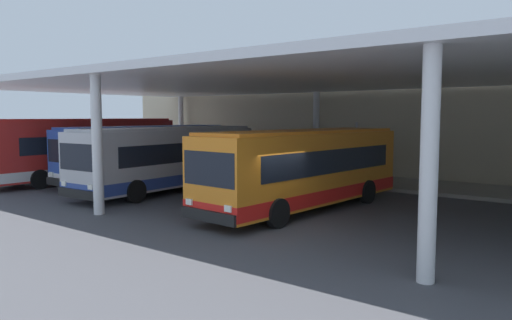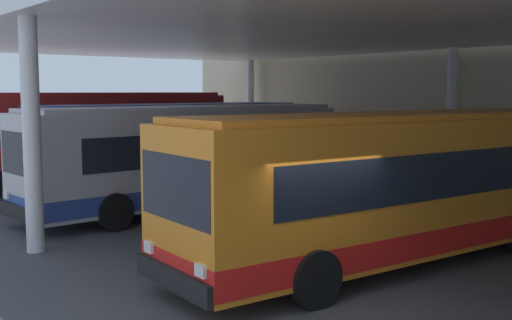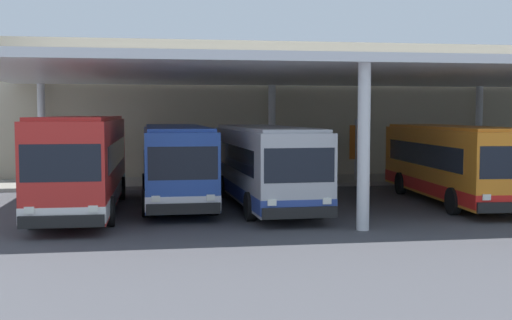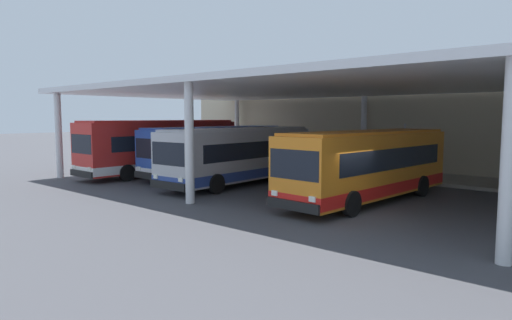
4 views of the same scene
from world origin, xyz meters
TOP-DOWN VIEW (x-y plane):
  - ground_plane at (0.00, 0.00)m, footprint 200.00×200.00m
  - platform_kerb at (0.00, 11.75)m, footprint 42.00×4.50m
  - station_building_facade at (0.00, 15.00)m, footprint 48.00×1.60m
  - canopy_shelter at (0.00, 5.50)m, footprint 40.00×17.00m
  - bus_nearest_bay at (-15.30, 2.90)m, footprint 2.79×11.35m
  - bus_second_bay at (-11.80, 4.49)m, footprint 2.82×10.56m
  - bus_middle_bay at (-8.36, 3.05)m, footprint 3.02×10.62m
  - bus_far_bay at (-0.51, 3.09)m, footprint 3.20×10.67m
  - banner_sign at (-2.12, 10.94)m, footprint 0.70×0.12m

SIDE VIEW (x-z plane):
  - ground_plane at x=0.00m, z-range 0.00..0.00m
  - platform_kerb at x=0.00m, z-range 0.00..0.18m
  - bus_second_bay at x=-11.80m, z-range 0.07..3.24m
  - bus_middle_bay at x=-8.36m, z-range 0.07..3.24m
  - bus_far_bay at x=-0.51m, z-range 0.07..3.24m
  - bus_nearest_bay at x=-15.30m, z-range 0.06..3.63m
  - banner_sign at x=-2.12m, z-range 0.38..3.58m
  - station_building_facade at x=0.00m, z-range 0.00..7.76m
  - canopy_shelter at x=0.00m, z-range 2.54..8.09m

